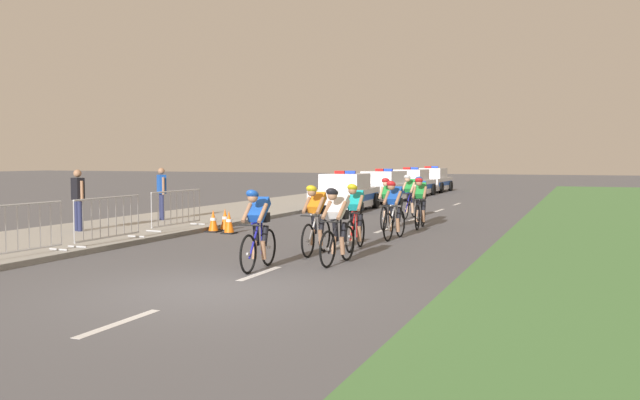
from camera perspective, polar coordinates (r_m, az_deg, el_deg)
The scene contains 26 objects.
ground_plane at distance 10.99m, azimuth -9.08°, elevation -7.53°, with size 160.00×160.00×0.00m, color #56565B.
sidewalk_slab at distance 26.45m, azimuth -6.44°, elevation -0.90°, with size 4.63×60.00×0.12m, color #A3A099.
kerb_edge at distance 25.48m, azimuth -2.00°, elevation -1.04°, with size 0.16×60.00×0.13m, color #9E9E99.
grass_verge at distance 23.40m, azimuth 24.98°, elevation -1.93°, with size 7.00×60.00×0.01m, color #4C7F42.
lane_markings_centre at distance 19.86m, azimuth 5.36°, elevation -2.53°, with size 0.14×25.60×0.01m.
cyclist_lead at distance 12.76m, azimuth -5.23°, elevation -2.39°, with size 0.44×1.72×1.56m.
cyclist_second at distance 13.36m, azimuth 1.48°, elevation -2.11°, with size 0.43×1.72×1.56m.
cyclist_third at distance 14.68m, azimuth -0.34°, elevation -1.60°, with size 0.42×1.72×1.56m.
cyclist_fourth at distance 15.48m, azimuth 2.98°, elevation -1.34°, with size 0.44×1.72×1.56m.
cyclist_fifth at distance 17.56m, azimuth 6.28°, elevation -0.77°, with size 0.43×1.72×1.56m.
cyclist_sixth at distance 20.00m, azimuth 5.72°, elevation -0.24°, with size 0.43×1.72×1.56m.
cyclist_seventh at distance 20.37m, azimuth 8.45°, elevation -0.19°, with size 0.43×1.72×1.56m.
cyclist_eighth at distance 21.64m, azimuth 8.45°, elevation 0.03°, with size 0.43×1.72×1.56m.
cyclist_ninth at distance 23.72m, azimuth 7.57°, elevation 0.34°, with size 0.45×1.72×1.56m.
police_car_nearest at distance 27.21m, azimuth 2.18°, elevation 0.55°, with size 2.18×4.49×1.59m.
police_car_second at distance 32.56m, azimuth 5.47°, elevation 1.03°, with size 2.31×4.55×1.59m.
police_car_third at distance 37.61m, azimuth 7.69°, elevation 1.36°, with size 2.07×4.44×1.59m.
police_car_furthest at distance 42.73m, azimuth 9.39°, elevation 1.60°, with size 2.05×4.43×1.59m.
crowd_barrier_front at distance 14.86m, azimuth -24.13°, elevation -2.39°, with size 0.61×2.32×1.07m.
crowd_barrier_middle at distance 16.72m, azimuth -17.41°, elevation -1.61°, with size 0.51×2.32×1.07m.
crowd_barrier_rear at distance 19.57m, azimuth -11.98°, elevation -0.79°, with size 0.56×2.32×1.07m.
traffic_cone_near at distance 19.84m, azimuth -8.00°, elevation -1.66°, with size 0.36×0.36×0.64m.
traffic_cone_mid at distance 19.47m, azimuth -8.99°, elevation -1.77°, with size 0.36×0.36×0.64m.
traffic_cone_far at distance 18.99m, azimuth -7.68°, elevation -1.90°, with size 0.36×0.36×0.64m.
spectator_closest at distance 22.24m, azimuth -13.20°, elevation 0.83°, with size 0.45×0.40×1.68m.
spectator_middle at distance 19.48m, azimuth -19.73°, elevation 0.34°, with size 0.51×0.33×1.68m.
Camera 1 is at (5.52, -9.27, 2.11)m, focal length 37.97 mm.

